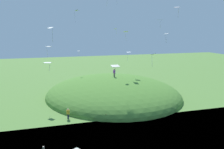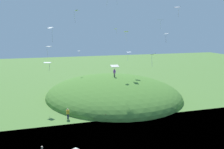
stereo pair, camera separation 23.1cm
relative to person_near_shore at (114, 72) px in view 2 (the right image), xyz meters
The scene contains 18 objects.
ground_plane 9.81m from the person_near_shore, behind, with size 160.00×160.00×0.00m, color #548038.
grass_hill 4.73m from the person_near_shore, 136.83° to the left, with size 30.06×26.83×7.33m, color #4B7F2F.
person_near_shore is the anchor object (origin of this frame).
person_walking_path 16.11m from the person_near_shore, 136.39° to the left, with size 0.50×0.50×1.62m.
kite_0 16.62m from the person_near_shore, 134.36° to the left, with size 0.82×0.73×1.94m.
kite_1 10.74m from the person_near_shore, 35.57° to the left, with size 0.68×0.50×1.07m.
kite_2 10.30m from the person_near_shore, 39.88° to the right, with size 0.76×1.03×2.27m.
kite_3 18.77m from the person_near_shore, 132.70° to the left, with size 1.02×1.18×1.21m.
kite_4 18.87m from the person_near_shore, 163.01° to the left, with size 0.77×1.08×1.29m.
kite_5 13.78m from the person_near_shore, 102.43° to the right, with size 1.37×1.43×1.72m.
kite_7 4.90m from the person_near_shore, 102.73° to the right, with size 1.23×0.93×1.78m.
kite_8 13.73m from the person_near_shore, 169.90° to the right, with size 0.82×0.88×2.04m.
kite_9 14.06m from the person_near_shore, 97.89° to the left, with size 1.25×1.20×1.90m.
kite_10 17.13m from the person_near_shore, 131.00° to the right, with size 1.18×1.06×1.80m.
kite_11 9.08m from the person_near_shore, 20.67° to the right, with size 0.84×0.87×1.16m.
kite_13 18.16m from the person_near_shore, 127.19° to the left, with size 1.09×1.00×2.28m.
kite_14 15.89m from the person_near_shore, 162.33° to the right, with size 0.97×0.77×1.41m.
mooring_post 15.42m from the person_near_shore, 158.05° to the left, with size 0.14×0.14×1.00m, color brown.
Camera 2 is at (-38.36, 13.41, 13.41)m, focal length 39.36 mm.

